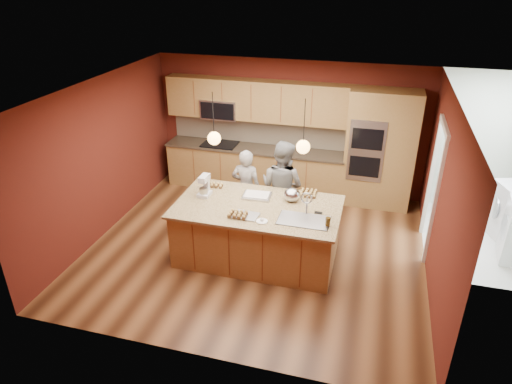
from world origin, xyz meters
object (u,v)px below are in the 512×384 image
(person_left, at_px, (246,188))
(person_right, at_px, (282,187))
(mixing_bowl, at_px, (292,195))
(stand_mixer, at_px, (205,187))
(island, at_px, (258,231))

(person_left, distance_m, person_right, 0.66)
(mixing_bowl, bearing_deg, person_right, 114.59)
(person_left, distance_m, mixing_bowl, 1.21)
(person_left, bearing_deg, stand_mixer, 62.09)
(person_left, xyz_separation_m, mixing_bowl, (0.96, -0.66, 0.33))
(person_right, relative_size, stand_mixer, 4.84)
(island, bearing_deg, person_right, 80.40)
(person_right, xyz_separation_m, stand_mixer, (-1.10, -0.85, 0.26))
(person_left, distance_m, stand_mixer, 1.03)
(mixing_bowl, bearing_deg, person_left, 145.29)
(stand_mixer, xyz_separation_m, mixing_bowl, (1.41, 0.19, -0.04))
(person_right, bearing_deg, stand_mixer, 57.89)
(island, distance_m, person_left, 1.12)
(island, relative_size, stand_mixer, 7.41)
(person_right, distance_m, stand_mixer, 1.42)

